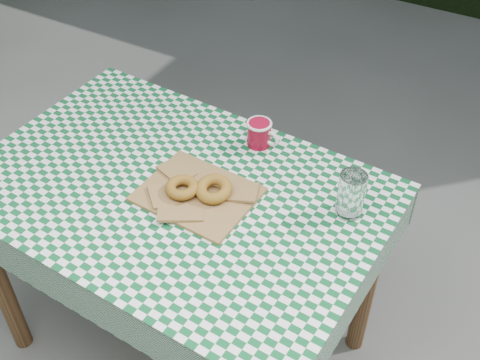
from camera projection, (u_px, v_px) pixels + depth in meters
name	position (u px, v px, depth m)	size (l,w,h in m)	color
ground	(224.00, 315.00, 2.29)	(60.00, 60.00, 0.00)	#565550
table	(183.00, 276.00, 1.95)	(1.13, 0.75, 0.75)	#51321B
tablecloth	(174.00, 190.00, 1.70)	(1.15, 0.77, 0.01)	#0C4E25
paper_bag	(197.00, 193.00, 1.67)	(0.30, 0.24, 0.02)	olive
bagel_front	(182.00, 187.00, 1.66)	(0.09, 0.09, 0.03)	olive
bagel_back	(214.00, 189.00, 1.65)	(0.10, 0.10, 0.03)	olive
coffee_mug	(259.00, 133.00, 1.82)	(0.14, 0.14, 0.08)	maroon
drinking_glass	(351.00, 194.00, 1.58)	(0.07, 0.07, 0.13)	white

